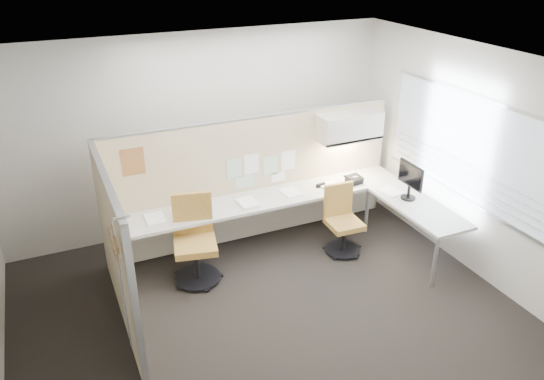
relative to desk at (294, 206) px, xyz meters
name	(u,v)px	position (x,y,z in m)	size (l,w,h in m)	color
floor	(264,308)	(-0.93, -1.13, -0.61)	(5.50, 4.50, 0.01)	black
ceiling	(262,66)	(-0.93, -1.13, 2.20)	(5.50, 4.50, 0.01)	white
wall_back	(199,134)	(-0.93, 1.12, 0.80)	(5.50, 0.02, 2.80)	beige
wall_front	(391,333)	(-0.93, -3.38, 0.80)	(5.50, 0.02, 2.80)	beige
wall_right	(467,159)	(1.82, -1.13, 0.80)	(0.02, 4.50, 2.80)	beige
window_pane	(468,148)	(1.79, -1.13, 0.95)	(0.01, 2.80, 1.30)	#A4B2BE
partition_back	(254,179)	(-0.38, 0.47, 0.27)	(4.10, 0.06, 1.75)	beige
partition_left	(116,251)	(-2.43, -0.63, 0.27)	(0.06, 2.20, 1.75)	beige
desk	(294,206)	(0.00, 0.00, 0.00)	(4.00, 2.07, 0.73)	beige
overhead_bin	(349,126)	(0.97, 0.26, 0.91)	(0.90, 0.36, 0.38)	beige
task_light_strip	(348,141)	(0.97, 0.26, 0.70)	(0.60, 0.06, 0.02)	#FFEABF
pinned_papers	(260,168)	(-0.30, 0.44, 0.43)	(1.01, 0.00, 0.47)	#8CBF8C
poster	(133,162)	(-1.98, 0.44, 0.82)	(0.28, 0.00, 0.35)	orange
chair_left	(195,242)	(-1.45, -0.20, -0.10)	(0.60, 0.62, 1.08)	black
chair_right	(342,222)	(0.53, -0.38, -0.17)	(0.49, 0.49, 0.92)	black
monitor	(410,179)	(1.37, -0.65, 0.42)	(0.20, 0.48, 0.50)	black
phone	(354,180)	(0.97, 0.06, 0.18)	(0.23, 0.22, 0.12)	black
stapler	(321,185)	(0.49, 0.15, 0.15)	(0.14, 0.04, 0.05)	black
tape_dispenser	(349,180)	(0.92, 0.12, 0.16)	(0.10, 0.06, 0.06)	black
coat_hook	(117,255)	(-2.51, -1.61, 0.82)	(0.18, 0.44, 1.33)	silver
paper_stack_0	(155,219)	(-1.84, 0.15, 0.14)	(0.23, 0.30, 0.03)	white
paper_stack_1	(197,212)	(-1.31, 0.12, 0.14)	(0.23, 0.30, 0.02)	white
paper_stack_2	(248,203)	(-0.65, 0.06, 0.15)	(0.23, 0.30, 0.04)	white
paper_stack_3	(290,192)	(0.02, 0.16, 0.14)	(0.23, 0.30, 0.01)	white
paper_stack_4	(331,187)	(0.60, 0.06, 0.14)	(0.23, 0.30, 0.03)	white
paper_stack_5	(390,191)	(1.27, -0.39, 0.14)	(0.23, 0.30, 0.02)	white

